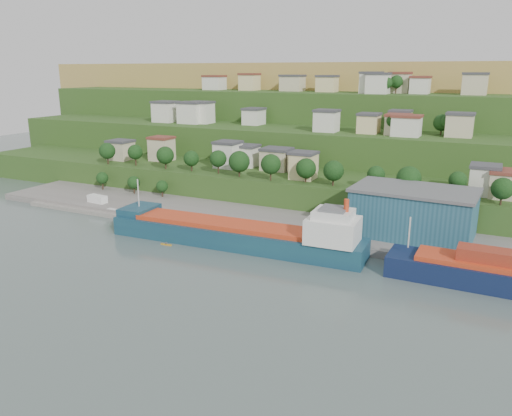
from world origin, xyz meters
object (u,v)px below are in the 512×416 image
Objects in this scene: cargo_ship_near at (242,236)px; kayak_orange at (202,246)px; warehouse at (413,212)px; caravan at (97,200)px.

cargo_ship_near reaches higher than kayak_orange.
cargo_ship_near is 10.77m from kayak_orange.
cargo_ship_near is 24.54× the size of kayak_orange.
warehouse reaches higher than kayak_orange.
caravan is at bearing 166.15° from cargo_ship_near.
caravan is (-60.26, 12.19, -0.03)m from cargo_ship_near.
kayak_orange is (50.99, -17.01, -2.60)m from caravan.
cargo_ship_near is at bearing 27.28° from kayak_orange.
caravan is 2.43× the size of kayak_orange.
caravan is (-99.40, -10.42, -5.63)m from warehouse.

